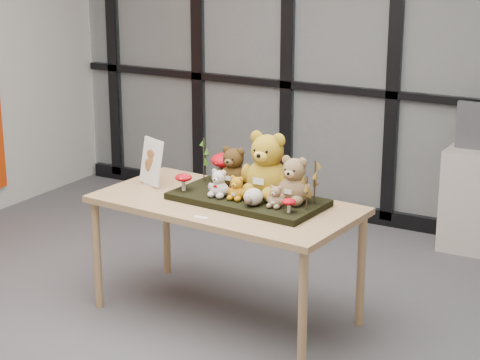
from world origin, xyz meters
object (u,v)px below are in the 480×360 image
Objects in this scene: bear_pooh_yellow at (268,161)px; bear_small_yellow at (237,187)px; mushroom_back_left at (226,167)px; mushroom_back_right at (289,180)px; bear_beige_small at (276,195)px; diorama_tray at (248,199)px; bear_tan_back at (294,177)px; bear_white_bow at (219,182)px; mushroom_front_left at (184,181)px; sign_holder at (151,164)px; bear_brown_medium at (234,165)px; mushroom_front_right at (289,205)px; display_table at (226,212)px; plush_cream_hedgehog at (253,196)px.

bear_small_yellow is (-0.12, -0.15, -0.13)m from bear_pooh_yellow.
mushroom_back_right is (0.45, -0.04, -0.01)m from mushroom_back_left.
mushroom_back_left is at bearing 174.92° from mushroom_back_right.
mushroom_back_left is (-0.22, 0.25, 0.03)m from bear_small_yellow.
bear_beige_small is at bearing 0.64° from bear_small_yellow.
bear_tan_back is at bearing 12.24° from diorama_tray.
bear_white_bow is (-0.43, -0.12, -0.06)m from bear_tan_back.
diorama_tray is at bearing -34.24° from mushroom_back_left.
mushroom_front_left is 0.38× the size of sign_holder.
bear_white_bow reaches higher than bear_small_yellow.
bear_brown_medium reaches higher than mushroom_front_right.
bear_tan_back is (0.40, 0.09, 0.25)m from display_table.
bear_pooh_yellow is at bearing 175.01° from bear_tan_back.
bear_tan_back is 0.17m from bear_beige_small.
bear_pooh_yellow is 3.88× the size of plush_cream_hedgehog.
display_table is 0.40m from bear_pooh_yellow.
bear_pooh_yellow reaches higher than bear_tan_back.
mushroom_back_right reaches higher than bear_beige_small.
mushroom_back_right is 2.17× the size of mushroom_front_right.
display_table is 0.42m from mushroom_back_right.
display_table is 10.43× the size of bear_small_yellow.
bear_small_yellow is 0.33m from mushroom_back_left.
mushroom_back_right is at bearing 35.04° from bear_white_bow.
bear_white_bow is at bearing -120.28° from display_table.
mushroom_back_right is 0.65× the size of sign_holder.
display_table is at bearing 7.12° from mushroom_front_left.
sign_holder is (-1.03, 0.16, 0.05)m from mushroom_front_right.
mushroom_back_left is 1.87× the size of mushroom_front_left.
bear_beige_small is 0.74× the size of mushroom_back_right.
bear_tan_back is at bearing 76.58° from bear_beige_small.
mushroom_front_right is (0.58, -0.31, -0.06)m from mushroom_back_left.
bear_beige_small is 0.48× the size of sign_holder.
display_table is at bearing -71.81° from bear_brown_medium.
display_table is 5.79× the size of bear_brown_medium.
plush_cream_hedgehog is 0.46m from mushroom_back_left.
bear_white_bow is 0.49m from mushroom_front_right.
display_table is 0.48m from bear_tan_back.
mushroom_front_left is at bearing -177.20° from bear_beige_small.
display_table is at bearing -152.11° from mushroom_back_right.
bear_white_bow is (-0.14, -0.08, 0.11)m from diorama_tray.
plush_cream_hedgehog is (0.25, -0.05, -0.04)m from bear_white_bow.
diorama_tray is 0.20m from bear_white_bow.
mushroom_back_left is 0.72× the size of sign_holder.
bear_pooh_yellow is 0.23m from bear_small_yellow.
bear_pooh_yellow is 0.20m from bear_tan_back.
diorama_tray is at bearing -167.76° from bear_tan_back.
bear_white_bow reaches higher than plush_cream_hedgehog.
plush_cream_hedgehog is (0.23, -0.08, 0.16)m from display_table.
bear_tan_back is at bearing -49.40° from mushroom_back_right.
bear_tan_back is (0.28, 0.04, 0.17)m from diorama_tray.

